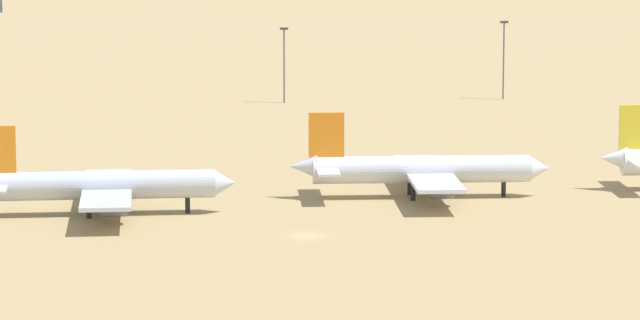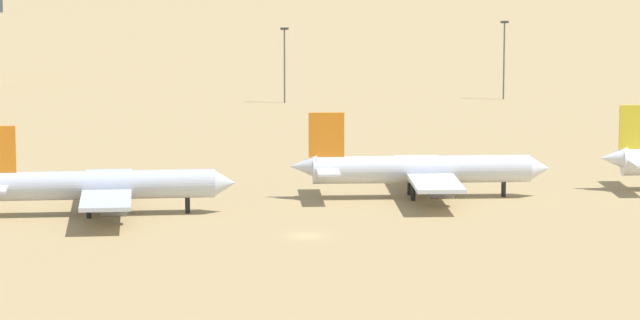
{
  "view_description": "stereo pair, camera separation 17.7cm",
  "coord_description": "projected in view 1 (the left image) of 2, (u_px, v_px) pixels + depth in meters",
  "views": [
    {
      "loc": [
        -45.74,
        -226.86,
        46.45
      ],
      "look_at": [
        7.69,
        27.91,
        6.0
      ],
      "focal_mm": 97.05,
      "sensor_mm": 36.0,
      "label": 1
    },
    {
      "loc": [
        -45.57,
        -226.89,
        46.45
      ],
      "look_at": [
        7.69,
        27.91,
        6.0
      ],
      "focal_mm": 97.05,
      "sensor_mm": 36.0,
      "label": 2
    }
  ],
  "objects": [
    {
      "name": "ground",
      "position": [
        307.0,
        236.0,
        235.8
      ],
      "size": [
        4000.0,
        4000.0,
        0.0
      ],
      "primitive_type": "plane",
      "color": "tan"
    },
    {
      "name": "parked_jet_orange_2",
      "position": [
        97.0,
        185.0,
        250.48
      ],
      "size": [
        40.12,
        33.93,
        13.25
      ],
      "rotation": [
        0.0,
        0.0,
        -0.1
      ],
      "color": "silver",
      "rests_on": "ground"
    },
    {
      "name": "parked_jet_orange_3",
      "position": [
        419.0,
        170.0,
        264.66
      ],
      "size": [
        40.16,
        34.14,
        13.28
      ],
      "rotation": [
        0.0,
        0.0,
        -0.15
      ],
      "color": "silver",
      "rests_on": "ground"
    },
    {
      "name": "light_pole_west",
      "position": [
        284.0,
        60.0,
        383.0
      ],
      "size": [
        1.8,
        0.5,
        16.79
      ],
      "color": "#59595E",
      "rests_on": "ground"
    },
    {
      "name": "light_pole_mid",
      "position": [
        504.0,
        55.0,
        389.6
      ],
      "size": [
        1.8,
        0.5,
        17.75
      ],
      "color": "#59595E",
      "rests_on": "ground"
    }
  ]
}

